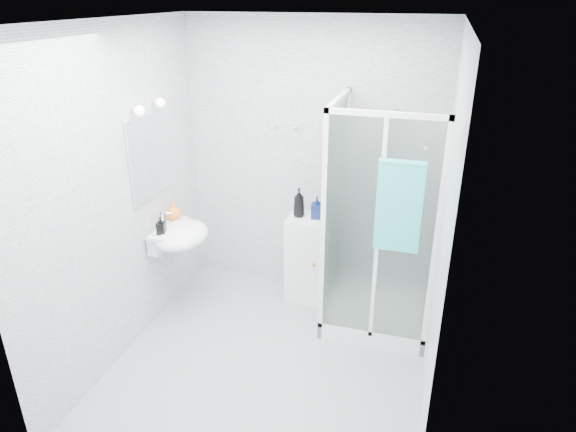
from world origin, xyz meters
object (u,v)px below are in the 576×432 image
(soap_dispenser_black, at_px, (161,226))
(soap_dispenser_orange, at_px, (173,211))
(shower_enclosure, at_px, (369,279))
(storage_cabinet, at_px, (307,258))
(hand_towel, at_px, (399,204))
(shampoo_bottle_a, at_px, (299,203))
(shampoo_bottle_b, at_px, (317,207))
(wall_basin, at_px, (178,235))

(soap_dispenser_black, bearing_deg, soap_dispenser_orange, 98.71)
(shower_enclosure, height_order, storage_cabinet, shower_enclosure)
(hand_towel, height_order, shampoo_bottle_a, hand_towel)
(shampoo_bottle_b, bearing_deg, wall_basin, -151.59)
(shower_enclosure, distance_m, soap_dispenser_black, 1.86)
(storage_cabinet, distance_m, soap_dispenser_orange, 1.32)
(shampoo_bottle_b, relative_size, soap_dispenser_black, 1.36)
(shower_enclosure, relative_size, shampoo_bottle_b, 9.43)
(hand_towel, bearing_deg, storage_cabinet, 142.15)
(storage_cabinet, bearing_deg, shampoo_bottle_a, 174.32)
(soap_dispenser_orange, bearing_deg, shampoo_bottle_b, 19.29)
(storage_cabinet, bearing_deg, soap_dispenser_orange, -158.63)
(shower_enclosure, bearing_deg, soap_dispenser_orange, -175.22)
(wall_basin, bearing_deg, shampoo_bottle_a, 32.28)
(wall_basin, relative_size, shampoo_bottle_b, 2.64)
(hand_towel, bearing_deg, soap_dispenser_black, -178.32)
(storage_cabinet, bearing_deg, hand_towel, -36.35)
(shampoo_bottle_a, distance_m, soap_dispenser_black, 1.25)
(shower_enclosure, relative_size, shampoo_bottle_a, 7.28)
(storage_cabinet, bearing_deg, soap_dispenser_black, -145.09)
(hand_towel, bearing_deg, shampoo_bottle_a, 144.28)
(wall_basin, xyz_separation_m, storage_cabinet, (1.02, 0.58, -0.37))
(shower_enclosure, distance_m, hand_towel, 1.00)
(wall_basin, bearing_deg, soap_dispenser_orange, 126.56)
(wall_basin, height_order, storage_cabinet, wall_basin)
(storage_cabinet, relative_size, soap_dispenser_orange, 5.03)
(shampoo_bottle_b, xyz_separation_m, soap_dispenser_black, (-1.18, -0.74, -0.01))
(hand_towel, distance_m, soap_dispenser_black, 1.99)
(shower_enclosure, xyz_separation_m, shampoo_bottle_a, (-0.72, 0.28, 0.54))
(shower_enclosure, height_order, soap_dispenser_orange, shower_enclosure)
(wall_basin, bearing_deg, soap_dispenser_black, -118.30)
(wall_basin, xyz_separation_m, shampoo_bottle_b, (1.10, 0.60, 0.16))
(shampoo_bottle_a, bearing_deg, shampoo_bottle_b, 1.95)
(storage_cabinet, height_order, soap_dispenser_orange, soap_dispenser_orange)
(shower_enclosure, relative_size, soap_dispenser_orange, 11.91)
(shower_enclosure, relative_size, storage_cabinet, 2.37)
(hand_towel, xyz_separation_m, shampoo_bottle_b, (-0.77, 0.68, -0.39))
(hand_towel, xyz_separation_m, soap_dispenser_orange, (-2.00, 0.25, -0.39))
(hand_towel, bearing_deg, soap_dispenser_orange, 172.81)
(soap_dispenser_black, bearing_deg, storage_cabinet, 33.41)
(shampoo_bottle_a, relative_size, shampoo_bottle_b, 1.30)
(storage_cabinet, xyz_separation_m, soap_dispenser_orange, (-1.14, -0.41, 0.52))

